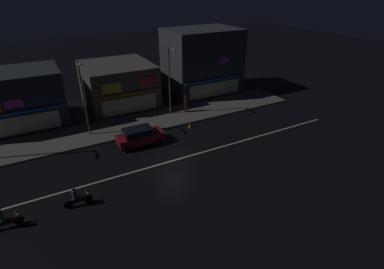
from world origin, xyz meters
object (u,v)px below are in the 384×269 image
at_px(streetlamp_mid, 83,93).
at_px(parked_car_near_kerb, 140,136).
at_px(traffic_cone, 190,125).
at_px(streetlamp_east, 170,76).
at_px(motorcycle_lead, 4,220).
at_px(pedestrian_on_sidewalk, 186,104).
at_px(motorcycle_following, 77,198).

relative_size(streetlamp_mid, parked_car_near_kerb, 1.72).
height_order(parked_car_near_kerb, traffic_cone, parked_car_near_kerb).
bearing_deg(streetlamp_east, traffic_cone, -85.47).
bearing_deg(motorcycle_lead, traffic_cone, -152.59).
bearing_deg(pedestrian_on_sidewalk, traffic_cone, 153.46).
xyz_separation_m(pedestrian_on_sidewalk, motorcycle_following, (-13.91, -10.69, -0.42)).
bearing_deg(motorcycle_following, streetlamp_mid, -102.24).
distance_m(streetlamp_east, traffic_cone, 5.79).
bearing_deg(motorcycle_lead, streetlamp_mid, -121.17).
bearing_deg(streetlamp_east, motorcycle_lead, -146.25).
xyz_separation_m(pedestrian_on_sidewalk, motorcycle_lead, (-18.19, -10.75, -0.42)).
bearing_deg(streetlamp_east, parked_car_near_kerb, -138.63).
relative_size(pedestrian_on_sidewalk, traffic_cone, 3.61).
distance_m(pedestrian_on_sidewalk, motorcycle_following, 17.55).
bearing_deg(traffic_cone, streetlamp_east, 94.53).
bearing_deg(streetlamp_mid, pedestrian_on_sidewalk, 3.24).
xyz_separation_m(parked_car_near_kerb, traffic_cone, (5.81, 0.96, -0.59)).
bearing_deg(parked_car_near_kerb, motorcycle_lead, 29.33).
relative_size(streetlamp_east, pedestrian_on_sidewalk, 3.79).
bearing_deg(motorcycle_following, traffic_cone, -146.34).
bearing_deg(streetlamp_east, streetlamp_mid, -174.52).
bearing_deg(motorcycle_lead, motorcycle_following, -174.83).
distance_m(motorcycle_lead, traffic_cone, 18.24).
relative_size(streetlamp_mid, pedestrian_on_sidewalk, 3.73).
distance_m(streetlamp_mid, traffic_cone, 10.86).
xyz_separation_m(streetlamp_mid, motorcycle_following, (-2.97, -10.07, -3.86)).
xyz_separation_m(streetlamp_mid, parked_car_near_kerb, (3.73, -3.96, -3.62)).
bearing_deg(parked_car_near_kerb, pedestrian_on_sidewalk, -147.57).
distance_m(streetlamp_east, motorcycle_lead, 20.21).
xyz_separation_m(motorcycle_lead, traffic_cone, (16.79, 7.13, -0.36)).
bearing_deg(motorcycle_following, pedestrian_on_sidewalk, -138.27).
relative_size(motorcycle_lead, traffic_cone, 3.45).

